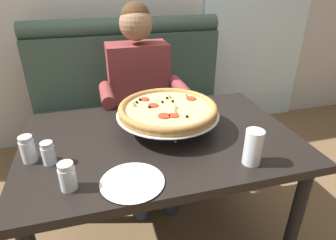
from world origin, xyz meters
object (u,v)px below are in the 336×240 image
object	(u,v)px
shaker_pepper_flakes	(28,151)
dining_table	(161,153)
plate_near_left	(132,181)
drinking_glass	(253,149)
patio_chair	(223,54)
shaker_oregano	(49,154)
booth_bench	(134,119)
shaker_parmesan	(68,178)
pizza	(168,110)
diner_main	(141,94)

from	to	relation	value
shaker_pepper_flakes	dining_table	bearing A→B (deg)	4.73
plate_near_left	drinking_glass	xyz separation A→B (m)	(0.49, -0.00, 0.06)
drinking_glass	patio_chair	xyz separation A→B (m)	(1.04, 2.44, -0.27)
shaker_pepper_flakes	shaker_oregano	world-z (taller)	shaker_pepper_flakes
shaker_pepper_flakes	booth_bench	bearing A→B (deg)	58.69
shaker_parmesan	drinking_glass	size ratio (longest dim) A/B	0.72
pizza	drinking_glass	xyz separation A→B (m)	(0.25, -0.37, -0.04)
drinking_glass	pizza	bearing A→B (deg)	124.36
shaker_oregano	patio_chair	world-z (taller)	patio_chair
diner_main	shaker_oregano	distance (m)	0.87
dining_table	diner_main	world-z (taller)	diner_main
shaker_parmesan	plate_near_left	world-z (taller)	shaker_parmesan
dining_table	drinking_glass	world-z (taller)	drinking_glass
pizza	shaker_parmesan	world-z (taller)	pizza
booth_bench	plate_near_left	size ratio (longest dim) A/B	6.29
plate_near_left	shaker_parmesan	bearing A→B (deg)	172.00
booth_bench	diner_main	xyz separation A→B (m)	(0.02, -0.27, 0.31)
diner_main	shaker_pepper_flakes	size ratio (longest dim) A/B	11.15
pizza	dining_table	bearing A→B (deg)	-129.15
drinking_glass	patio_chair	distance (m)	2.66
shaker_parmesan	shaker_pepper_flakes	bearing A→B (deg)	126.02
dining_table	shaker_parmesan	size ratio (longest dim) A/B	11.87
patio_chair	booth_bench	bearing A→B (deg)	-137.08
shaker_oregano	plate_near_left	size ratio (longest dim) A/B	0.41
dining_table	drinking_glass	size ratio (longest dim) A/B	8.53
shaker_pepper_flakes	drinking_glass	distance (m)	0.91
booth_bench	plate_near_left	distance (m)	1.24
shaker_oregano	patio_chair	bearing A→B (deg)	50.47
shaker_parmesan	patio_chair	bearing A→B (deg)	53.90
shaker_parmesan	shaker_oregano	distance (m)	0.20
dining_table	patio_chair	distance (m)	2.53
shaker_pepper_flakes	shaker_parmesan	size ratio (longest dim) A/B	1.07
pizza	shaker_oregano	bearing A→B (deg)	-164.41
pizza	plate_near_left	xyz separation A→B (m)	(-0.24, -0.36, -0.10)
pizza	shaker_parmesan	distance (m)	0.57
dining_table	diner_main	bearing A→B (deg)	87.87
diner_main	pizza	xyz separation A→B (m)	(0.03, -0.55, 0.13)
booth_bench	shaker_parmesan	bearing A→B (deg)	-109.41
dining_table	shaker_oregano	size ratio (longest dim) A/B	13.12
dining_table	shaker_pepper_flakes	distance (m)	0.58
plate_near_left	patio_chair	size ratio (longest dim) A/B	0.28
booth_bench	patio_chair	bearing A→B (deg)	42.92
shaker_parmesan	drinking_glass	xyz separation A→B (m)	(0.71, -0.03, 0.02)
diner_main	patio_chair	distance (m)	2.02
pizza	shaker_pepper_flakes	world-z (taller)	pizza
shaker_oregano	pizza	bearing A→B (deg)	15.59
booth_bench	patio_chair	size ratio (longest dim) A/B	1.75
plate_near_left	drinking_glass	distance (m)	0.49
plate_near_left	patio_chair	xyz separation A→B (m)	(1.53, 2.43, -0.22)
booth_bench	dining_table	world-z (taller)	booth_bench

